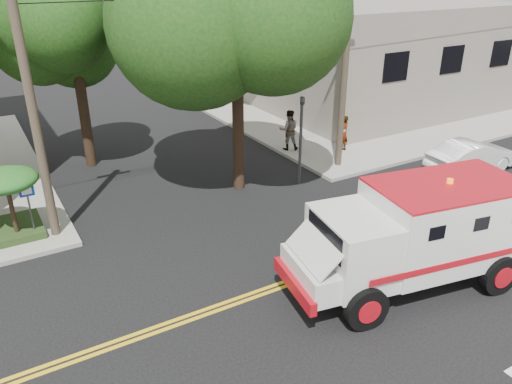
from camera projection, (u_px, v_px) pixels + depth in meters
ground at (302, 278)px, 14.25m from camera, size 100.00×100.00×0.00m
sidewalk_ne at (354, 107)px, 31.02m from camera, size 17.00×17.00×0.15m
building_right at (372, 53)px, 30.82m from camera, size 14.00×12.00×6.00m
utility_pole_left at (31, 103)px, 14.50m from camera, size 0.28×0.28×9.00m
utility_pole_right at (345, 64)px, 20.14m from camera, size 0.28×0.28×9.00m
tree_left at (82, 31)px, 19.87m from camera, size 4.48×4.20×7.70m
tree_right at (273, 4)px, 28.15m from camera, size 4.80×4.50×8.20m
traffic_signal at (301, 131)px, 19.47m from camera, size 0.15×0.18×3.60m
accessibility_sign at (29, 202)px, 15.67m from camera, size 0.45×0.10×2.02m
armored_truck at (416, 231)px, 13.31m from camera, size 6.80×3.52×2.96m
parked_sedan at (472, 156)px, 21.38m from camera, size 4.21×1.79×1.35m
pedestrian_a at (343, 133)px, 23.18m from camera, size 0.68×0.52×1.70m
pedestrian_b at (289, 130)px, 23.33m from camera, size 1.15×1.06×1.90m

